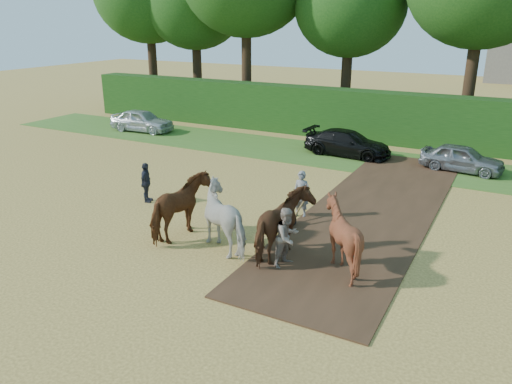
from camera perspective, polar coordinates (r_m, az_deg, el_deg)
The scene contains 8 objects.
ground at distance 14.59m, azimuth -0.08°, elevation -10.02°, with size 120.00×120.00×0.00m, color gold.
earth_strip at distance 20.07m, azimuth 13.28°, elevation -2.02°, with size 4.50×17.00×0.05m, color #472D1C.
grass_verge at distance 26.88m, azimuth 14.22°, elevation 3.33°, with size 50.00×5.00×0.03m, color #38601E.
hedgerow at distance 30.83m, azimuth 16.58°, elevation 7.98°, with size 46.00×1.60×3.00m, color #14380F.
spectator_near at distance 15.04m, azimuth 3.59°, elevation -5.18°, with size 0.90×0.70×1.85m, color #B4A18E.
spectator_far at distance 20.70m, azimuth -12.45°, elevation 1.06°, with size 0.96×0.40×1.65m, color #262933.
plough_team at distance 15.81m, azimuth 0.22°, elevation -3.31°, with size 7.03×5.14×2.16m.
parked_cars at distance 26.21m, azimuth 21.05°, elevation 3.77°, with size 36.28×3.33×1.46m.
Camera 1 is at (6.02, -11.20, 7.16)m, focal length 35.00 mm.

